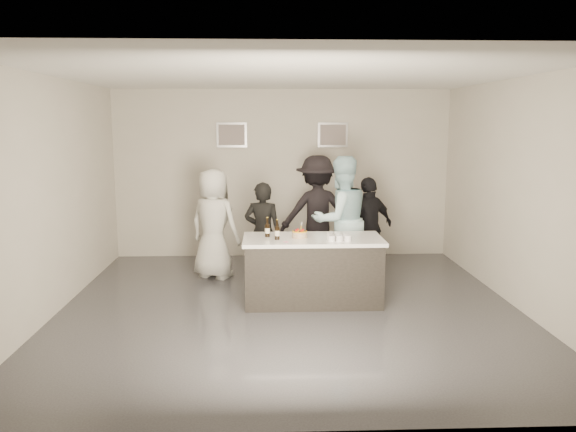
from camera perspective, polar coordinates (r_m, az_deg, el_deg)
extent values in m
plane|color=#3D3D42|center=(7.50, 0.16, -9.33)|extent=(6.00, 6.00, 0.00)
plane|color=white|center=(7.12, 0.17, 14.15)|extent=(6.00, 6.00, 0.00)
cube|color=beige|center=(10.14, -0.57, 4.29)|extent=(6.00, 0.04, 3.00)
cube|color=beige|center=(4.21, 1.92, -3.18)|extent=(6.00, 0.04, 3.00)
cube|color=beige|center=(7.64, -22.94, 1.82)|extent=(0.04, 6.00, 3.00)
cube|color=beige|center=(7.88, 22.53, 2.05)|extent=(0.04, 6.00, 3.00)
cube|color=#B2B2B7|center=(10.08, -5.74, 8.20)|extent=(0.54, 0.04, 0.44)
cube|color=#B2B2B7|center=(10.14, 4.57, 8.22)|extent=(0.54, 0.04, 0.44)
cube|color=white|center=(7.61, 2.52, -5.52)|extent=(1.86, 0.86, 0.90)
cylinder|color=yellow|center=(7.49, 1.18, -1.93)|extent=(0.20, 0.20, 0.08)
cylinder|color=black|center=(7.53, -2.11, -1.15)|extent=(0.07, 0.07, 0.26)
cylinder|color=black|center=(7.36, -1.11, -1.41)|extent=(0.07, 0.07, 0.26)
cube|color=orange|center=(7.39, 5.17, -2.11)|extent=(0.30, 0.30, 0.08)
cube|color=pink|center=(7.20, 0.24, -2.68)|extent=(0.24, 0.08, 0.01)
imported|color=black|center=(8.47, -2.57, -1.73)|extent=(0.62, 0.46, 1.55)
imported|color=#B7E5F0|center=(8.49, 5.38, -0.42)|extent=(1.14, 1.02, 1.93)
imported|color=silver|center=(8.82, -7.54, -0.79)|extent=(1.00, 0.88, 1.72)
imported|color=black|center=(8.97, 8.22, -1.09)|extent=(0.99, 0.82, 1.58)
imported|color=black|center=(9.31, 2.97, 0.35)|extent=(1.28, 0.81, 1.89)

